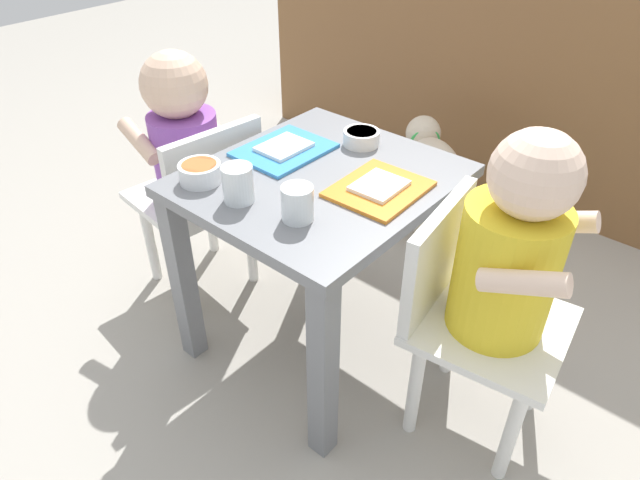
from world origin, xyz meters
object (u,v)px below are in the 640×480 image
seated_child_right (503,262)px  water_cup_right (297,205)px  food_tray_left (284,149)px  water_cup_left (238,186)px  dog (432,169)px  veggie_bowl_far (361,137)px  food_tray_right (379,188)px  cereal_bowl_right_side (200,172)px  dining_table (320,214)px  seated_child_left (187,148)px

seated_child_right → water_cup_right: size_ratio=10.34×
food_tray_left → water_cup_left: water_cup_left is taller
dog → veggie_bowl_far: 0.53m
food_tray_right → cereal_bowl_right_side: bearing=-145.3°
dining_table → seated_child_left: seated_child_left is taller
food_tray_left → veggie_bowl_far: bearing=52.2°
food_tray_right → water_cup_left: 0.28m
dog → water_cup_right: size_ratio=5.29×
water_cup_left → cereal_bowl_right_side: size_ratio=0.84×
food_tray_left → food_tray_right: 0.26m
seated_child_right → cereal_bowl_right_side: 0.61m
seated_child_right → cereal_bowl_right_side: size_ratio=8.01×
seated_child_left → seated_child_right: seated_child_right is taller
seated_child_left → food_tray_left: size_ratio=3.28×
seated_child_left → food_tray_right: bearing=7.0°
dining_table → seated_child_right: bearing=4.8°
food_tray_left → seated_child_left: bearing=-166.5°
seated_child_left → food_tray_left: 0.29m
dog → water_cup_right: water_cup_right is taller
dining_table → veggie_bowl_far: veggie_bowl_far is taller
dining_table → veggie_bowl_far: 0.21m
seated_child_right → dog: (-0.47, 0.58, -0.22)m
veggie_bowl_far → seated_child_right: bearing=-17.7°
dog → water_cup_right: bearing=-79.2°
dog → water_cup_left: size_ratio=4.85×
seated_child_left → food_tray_left: (0.27, 0.07, 0.06)m
water_cup_right → veggie_bowl_far: 0.33m
water_cup_left → veggie_bowl_far: 0.35m
veggie_bowl_far → cereal_bowl_right_side: (-0.15, -0.35, 0.00)m
dog → cereal_bowl_right_side: (-0.10, -0.79, 0.29)m
food_tray_right → veggie_bowl_far: size_ratio=2.31×
dining_table → food_tray_left: 0.17m
food_tray_left → food_tray_right: same height
water_cup_left → water_cup_right: size_ratio=1.09×
food_tray_right → cereal_bowl_right_side: 0.36m
food_tray_right → cereal_bowl_right_side: size_ratio=2.20×
seated_child_left → food_tray_left: bearing=13.5°
dog → food_tray_left: (-0.06, -0.59, 0.27)m
dog → food_tray_left: size_ratio=1.76×
water_cup_right → veggie_bowl_far: size_ratio=0.81×
food_tray_left → cereal_bowl_right_side: (-0.04, -0.21, 0.02)m
dog → food_tray_left: 0.65m
dog → food_tray_left: bearing=-96.0°
seated_child_left → water_cup_right: 0.50m
food_tray_left → water_cup_right: bearing=-41.0°
water_cup_right → cereal_bowl_right_side: water_cup_right is taller
food_tray_right → water_cup_left: bearing=-131.8°
dining_table → dog: 0.64m
water_cup_left → veggie_bowl_far: (0.03, 0.35, -0.01)m
food_tray_right → water_cup_right: size_ratio=2.85×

